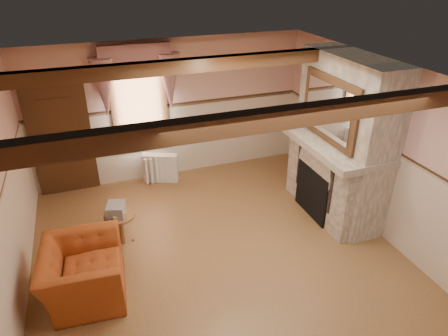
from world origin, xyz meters
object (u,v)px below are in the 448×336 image
object	(u,v)px
radiator	(160,168)
bowl	(341,141)
armchair	(83,273)
mantel_clock	(316,121)
side_table	(121,229)
oil_lamp	(325,125)

from	to	relation	value
radiator	bowl	size ratio (longest dim) A/B	2.27
armchair	mantel_clock	distance (m)	4.54
mantel_clock	side_table	bearing A→B (deg)	-174.97
oil_lamp	radiator	bearing A→B (deg)	145.12
bowl	mantel_clock	xyz separation A→B (m)	(0.00, 0.79, 0.06)
armchair	oil_lamp	distance (m)	4.47
mantel_clock	radiator	bearing A→B (deg)	150.02
bowl	oil_lamp	size ratio (longest dim) A/B	1.10
oil_lamp	side_table	bearing A→B (deg)	-179.92
bowl	oil_lamp	xyz separation A→B (m)	(0.00, 0.48, 0.10)
radiator	mantel_clock	size ratio (longest dim) A/B	2.92
side_table	mantel_clock	bearing A→B (deg)	5.03
oil_lamp	mantel_clock	bearing A→B (deg)	90.00
armchair	radiator	bearing A→B (deg)	-25.66
side_table	bowl	bearing A→B (deg)	-7.46
side_table	oil_lamp	xyz separation A→B (m)	(3.59, 0.01, 1.29)
armchair	bowl	bearing A→B (deg)	-78.73
radiator	mantel_clock	bearing A→B (deg)	-7.23
side_table	oil_lamp	world-z (taller)	oil_lamp
bowl	armchair	bearing A→B (deg)	-173.39
armchair	mantel_clock	size ratio (longest dim) A/B	4.89
radiator	oil_lamp	distance (m)	3.39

